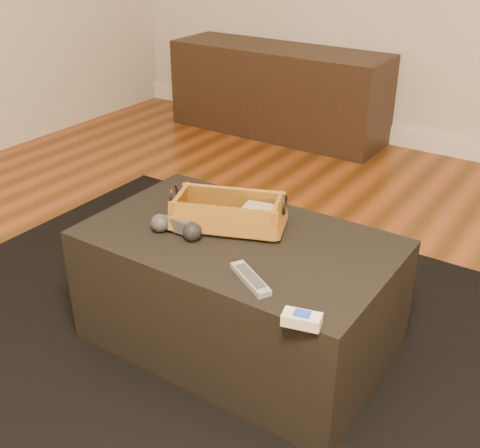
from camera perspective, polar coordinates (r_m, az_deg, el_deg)
The scene contains 11 objects.
floor at distance 1.86m, azimuth -4.58°, elevation -20.06°, with size 5.00×5.50×0.01m, color brown.
baseboard at distance 4.00m, azimuth 20.36°, elevation 6.71°, with size 5.00×0.04×0.12m, color white.
media_cabinet at distance 4.15m, azimuth 3.62°, elevation 12.45°, with size 1.48×0.45×0.58m, color black.
area_rug at distance 2.14m, azimuth -0.91°, elevation -11.79°, with size 2.60×2.00×0.01m, color black.
ottoman at distance 2.05m, azimuth -0.15°, elevation -6.36°, with size 1.00×0.60×0.42m, color black.
tv_remote at distance 1.98m, azimuth -1.73°, elevation 0.28°, with size 0.20×0.04×0.02m, color black.
cloth_bundle at distance 1.99m, azimuth 1.84°, elevation 0.94°, with size 0.10×0.07×0.06m, color tan.
wicker_basket at distance 1.98m, azimuth -1.11°, elevation 0.94°, with size 0.42×0.31×0.13m.
game_controller at distance 1.95m, azimuth -5.88°, elevation -0.15°, with size 0.19×0.11×0.06m.
silver_remote at distance 1.70m, azimuth 0.99°, elevation -5.18°, with size 0.18×0.13×0.02m.
cream_gadget at distance 1.54m, azimuth 5.88°, elevation -8.97°, with size 0.11×0.07×0.04m.
Camera 1 is at (0.81, -0.96, 1.36)m, focal length 45.00 mm.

